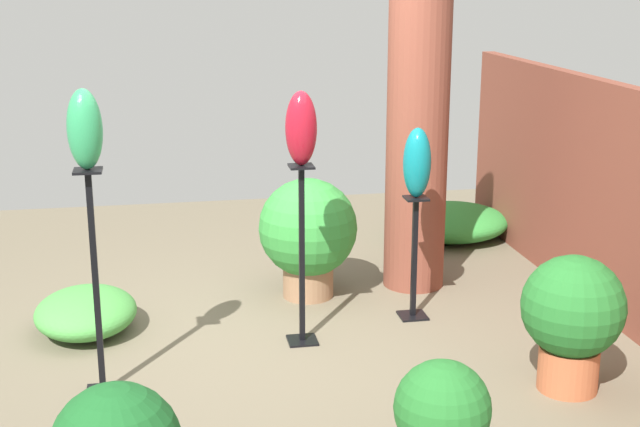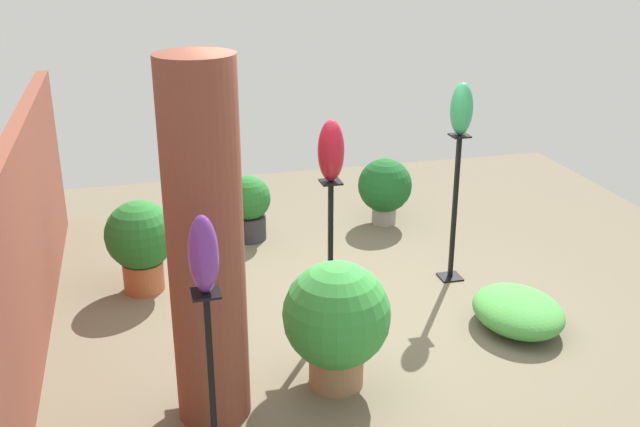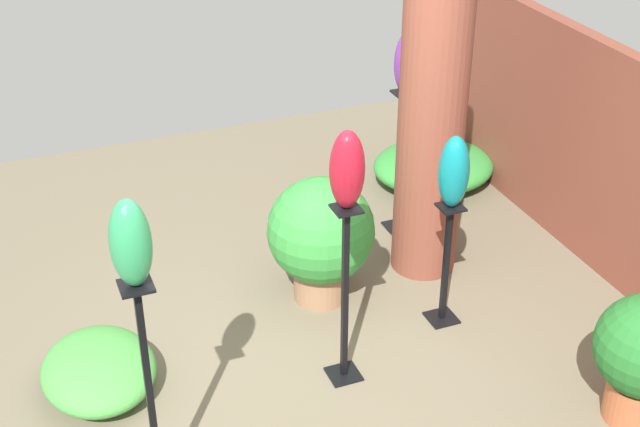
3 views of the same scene
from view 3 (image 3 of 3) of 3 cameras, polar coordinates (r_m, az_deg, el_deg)
ground_plane at (r=5.70m, az=-0.29°, el=-11.08°), size 8.00×8.00×0.00m
brick_pillar at (r=6.31m, az=7.17°, el=5.98°), size 0.48×0.48×2.40m
pedestal_violet at (r=7.07m, az=5.14°, el=2.92°), size 0.20×0.20×1.19m
pedestal_teal at (r=6.09m, az=8.04°, el=-3.60°), size 0.20×0.20×0.91m
pedestal_ruby at (r=5.45m, az=1.60°, el=-5.74°), size 0.20×0.20×1.24m
pedestal_jade at (r=4.72m, az=-10.77°, el=-11.92°), size 0.20×0.20×1.38m
art_vase_violet at (r=6.72m, az=5.47°, el=9.55°), size 0.17×0.17×0.46m
art_vase_teal at (r=5.71m, az=8.56°, el=2.65°), size 0.21×0.20×0.50m
art_vase_ruby at (r=4.97m, az=1.75°, el=2.81°), size 0.19×0.21×0.48m
art_vase_jade at (r=4.15m, az=-12.03°, el=-1.88°), size 0.20×0.20×0.46m
potted_plant_mid_left at (r=6.20m, az=0.06°, el=-1.36°), size 0.76×0.76×0.93m
foliage_bed_east at (r=7.97m, az=7.27°, el=3.04°), size 0.96×1.09×0.33m
foliage_bed_west at (r=5.77m, az=-13.98°, el=-9.69°), size 0.85×0.70×0.29m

